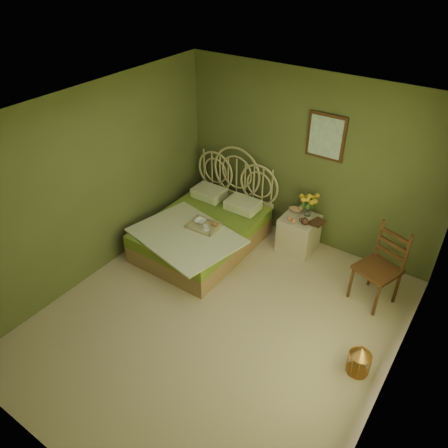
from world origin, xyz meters
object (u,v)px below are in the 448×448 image
Objects in this scene: nightstand at (300,229)px; chair at (381,260)px; bed at (204,230)px; birdcage at (359,360)px.

chair reaches higher than nightstand.
nightstand is 1.38m from chair.
nightstand is 0.92× the size of chair.
nightstand is at bearing -175.87° from chair.
bed reaches higher than birdcage.
bed is 1.45m from nightstand.
bed reaches higher than chair.
birdcage is at bearing -18.01° from bed.
nightstand is 2.29m from birdcage.
chair is (1.30, -0.37, 0.25)m from nightstand.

